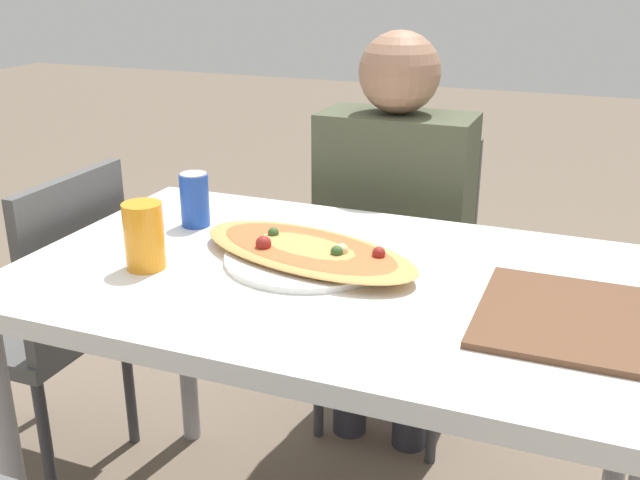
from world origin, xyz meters
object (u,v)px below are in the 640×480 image
dining_table (336,308)px  chair_side_left (47,312)px  chair_far_seated (402,266)px  person_seated (393,211)px  drink_glass (144,236)px  soda_can (195,200)px  pizza_main (307,252)px

dining_table → chair_side_left: bearing=174.5°
chair_far_seated → chair_side_left: 1.00m
person_seated → drink_glass: person_seated is taller
soda_can → person_seated: bearing=53.7°
chair_far_seated → dining_table: bearing=94.8°
chair_side_left → person_seated: 0.95m
chair_far_seated → person_seated: size_ratio=0.73×
chair_side_left → pizza_main: chair_side_left is taller
dining_table → chair_far_seated: size_ratio=1.49×
chair_far_seated → pizza_main: (-0.02, -0.68, 0.29)m
person_seated → drink_glass: size_ratio=8.63×
drink_glass → chair_side_left: bearing=157.2°
person_seated → soda_can: bearing=53.7°
pizza_main → person_seated: bearing=88.3°
chair_far_seated → soda_can: 0.75m
chair_far_seated → drink_glass: (-0.30, -0.83, 0.34)m
person_seated → drink_glass: (-0.30, -0.72, 0.13)m
pizza_main → dining_table: bearing=-26.4°
dining_table → drink_glass: 0.41m
person_seated → pizza_main: size_ratio=2.11×
pizza_main → chair_far_seated: bearing=88.6°
chair_side_left → person_seated: bearing=-55.3°
pizza_main → drink_glass: size_ratio=4.09×
person_seated → chair_far_seated: bearing=-90.0°
person_seated → pizza_main: person_seated is taller
person_seated → chair_side_left: bearing=34.7°
dining_table → pizza_main: pizza_main is taller
dining_table → soda_can: bearing=160.3°
chair_far_seated → drink_glass: drink_glass is taller
pizza_main → soda_can: (-0.32, 0.10, 0.04)m
chair_far_seated → pizza_main: size_ratio=1.54×
dining_table → soda_can: size_ratio=10.12×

